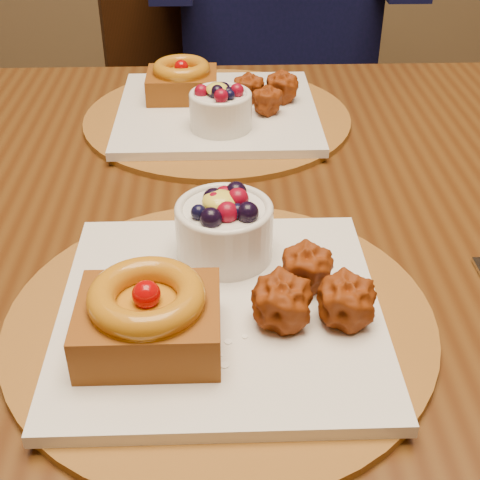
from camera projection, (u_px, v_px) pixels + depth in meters
name	position (u px, v px, depth m)	size (l,w,h in m)	color
dining_table	(220.00, 252.00, 0.82)	(1.60, 0.90, 0.76)	#3C1E0A
place_setting_near	(216.00, 295.00, 0.59)	(0.38, 0.38, 0.09)	brown
place_setting_far	(216.00, 107.00, 0.94)	(0.38, 0.38, 0.08)	brown
chair_far	(206.00, 122.00, 1.65)	(0.53, 0.53, 0.84)	black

